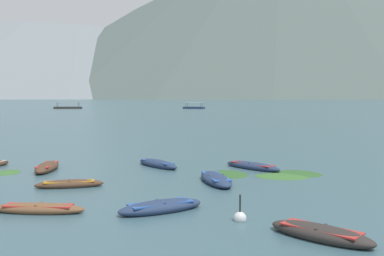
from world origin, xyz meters
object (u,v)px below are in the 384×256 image
Objects in this scene: rowboat_2 at (216,179)px; rowboat_10 at (252,166)px; rowboat_0 at (69,184)px; rowboat_5 at (47,167)px; mooring_buoy at (240,218)px; rowboat_4 at (158,164)px; rowboat_3 at (161,207)px; rowboat_8 at (321,233)px; rowboat_11 at (39,209)px; ferry_1 at (68,107)px; ferry_0 at (194,108)px.

rowboat_10 is at bearing 61.39° from rowboat_2.
rowboat_0 is 5.59m from rowboat_5.
rowboat_0 is at bearing 143.33° from mooring_buoy.
rowboat_0 is at bearing -120.15° from rowboat_4.
rowboat_3 reaches higher than rowboat_10.
rowboat_8 is at bearing -87.93° from rowboat_10.
rowboat_5 is 3.52× the size of mooring_buoy.
rowboat_4 is 11.62m from rowboat_11.
rowboat_11 is (2.94, -9.59, -0.05)m from rowboat_5.
rowboat_5 is 14.89m from mooring_buoy.
rowboat_0 is at bearing -149.25° from rowboat_10.
rowboat_10 is 1.02× the size of rowboat_11.
mooring_buoy is at bearing 139.44° from rowboat_8.
ferry_1 reaches higher than rowboat_4.
rowboat_3 is 11.19m from rowboat_10.
rowboat_5 is 140.63m from ferry_1.
ferry_0 is (-2.52, 138.75, 0.27)m from rowboat_2.
rowboat_11 is 3.37× the size of mooring_buoy.
rowboat_3 is 12.02m from rowboat_5.
rowboat_11 is 144.79m from ferry_0.
rowboat_3 is 3.31× the size of mooring_buoy.
rowboat_4 is at bearing 123.86° from rowboat_2.
rowboat_5 is 1.15× the size of rowboat_8.
rowboat_5 reaches higher than rowboat_8.
rowboat_10 is 134.44m from ferry_0.
ferry_1 reaches higher than rowboat_3.
mooring_buoy is (-2.30, 1.97, -0.06)m from rowboat_8.
mooring_buoy reaches higher than rowboat_4.
rowboat_0 is 0.89× the size of rowboat_5.
rowboat_0 is 11.07m from rowboat_10.
ferry_1 is (-38.37, 135.30, 0.26)m from rowboat_5.
rowboat_8 is 0.41× the size of ferry_0.
rowboat_2 is 1.18× the size of rowboat_3.
rowboat_11 is at bearing 163.04° from rowboat_8.
rowboat_2 is 138.77m from ferry_0.
ferry_1 reaches higher than rowboat_11.
rowboat_8 is 0.91× the size of rowboat_11.
ferry_1 is (-45.71, 0.16, -0.00)m from ferry_0.
mooring_buoy is (7.70, -5.74, -0.04)m from rowboat_0.
rowboat_5 reaches higher than rowboat_10.
rowboat_4 reaches higher than rowboat_10.
rowboat_10 is at bearing 65.09° from rowboat_3.
mooring_buoy reaches higher than rowboat_2.
rowboat_3 is 0.94× the size of rowboat_5.
rowboat_11 is at bearing -87.58° from rowboat_0.
mooring_buoy reaches higher than rowboat_11.
rowboat_3 is (-2.32, -5.75, -0.01)m from rowboat_2.
rowboat_3 is at bearing 148.24° from rowboat_8.
rowboat_3 is 6.11m from rowboat_8.
rowboat_3 is 4.61m from rowboat_11.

